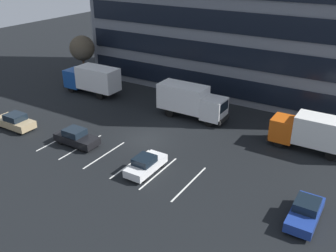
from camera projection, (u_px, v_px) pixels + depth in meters
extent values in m
plane|color=black|center=(147.00, 139.00, 35.16)|extent=(120.00, 120.00, 0.00)
cube|color=slate|center=(231.00, 0.00, 44.40)|extent=(34.79, 10.94, 21.60)
cube|color=black|center=(207.00, 83.00, 43.91)|extent=(33.40, 0.16, 2.30)
cube|color=black|center=(208.00, 53.00, 42.37)|extent=(33.40, 0.16, 2.30)
cube|color=black|center=(209.00, 20.00, 40.84)|extent=(33.40, 0.16, 2.30)
cube|color=silver|center=(59.00, 139.00, 35.16)|extent=(0.14, 5.40, 0.01)
cube|color=silver|center=(81.00, 147.00, 33.83)|extent=(0.14, 5.40, 0.01)
cube|color=silver|center=(105.00, 155.00, 32.49)|extent=(0.14, 5.40, 0.01)
cube|color=silver|center=(131.00, 164.00, 31.16)|extent=(0.14, 5.40, 0.01)
cube|color=silver|center=(159.00, 173.00, 29.83)|extent=(0.14, 5.40, 0.01)
cube|color=silver|center=(190.00, 184.00, 28.49)|extent=(0.14, 5.40, 0.01)
cube|color=white|center=(214.00, 109.00, 37.84)|extent=(2.16, 2.36, 2.16)
cube|color=black|center=(224.00, 107.00, 37.15)|extent=(0.06, 1.98, 0.95)
cube|color=white|center=(183.00, 97.00, 39.34)|extent=(5.11, 2.46, 2.66)
cube|color=black|center=(224.00, 120.00, 37.70)|extent=(0.20, 2.36, 0.39)
cylinder|color=black|center=(218.00, 115.00, 39.08)|extent=(0.98, 0.30, 0.98)
cylinder|color=black|center=(209.00, 122.00, 37.52)|extent=(0.98, 0.30, 0.98)
cylinder|color=black|center=(179.00, 106.00, 41.30)|extent=(0.98, 0.30, 0.98)
cylinder|color=black|center=(170.00, 112.00, 39.74)|extent=(0.98, 0.30, 0.98)
cube|color=#D85914|center=(283.00, 128.00, 33.86)|extent=(2.05, 2.23, 2.05)
cube|color=black|center=(273.00, 122.00, 34.16)|extent=(0.06, 1.88, 0.90)
cube|color=white|center=(324.00, 132.00, 32.00)|extent=(4.84, 2.33, 2.51)
cube|color=black|center=(271.00, 134.00, 34.74)|extent=(0.19, 2.23, 0.37)
cylinder|color=black|center=(279.00, 143.00, 33.56)|extent=(0.93, 0.28, 0.93)
cylinder|color=black|center=(285.00, 135.00, 35.03)|extent=(0.93, 0.28, 0.93)
cylinder|color=black|center=(331.00, 155.00, 31.46)|extent=(0.93, 0.28, 0.93)
cylinder|color=black|center=(335.00, 146.00, 32.93)|extent=(0.93, 0.28, 0.93)
cube|color=#194799|center=(76.00, 78.00, 46.94)|extent=(2.18, 2.38, 2.18)
cube|color=black|center=(70.00, 73.00, 47.27)|extent=(0.06, 2.00, 0.96)
cube|color=white|center=(98.00, 78.00, 44.96)|extent=(5.16, 2.48, 2.68)
cube|color=black|center=(70.00, 83.00, 47.89)|extent=(0.20, 2.38, 0.40)
cylinder|color=black|center=(71.00, 88.00, 46.62)|extent=(0.99, 0.30, 0.99)
cylinder|color=black|center=(83.00, 84.00, 48.19)|extent=(0.99, 0.30, 0.99)
cylinder|color=black|center=(100.00, 95.00, 44.38)|extent=(0.99, 0.30, 0.99)
cylinder|color=black|center=(111.00, 90.00, 45.96)|extent=(0.99, 0.30, 0.99)
cube|color=white|center=(146.00, 166.00, 29.84)|extent=(1.65, 3.93, 0.64)
cube|color=black|center=(144.00, 160.00, 29.43)|extent=(1.45, 1.65, 0.55)
cylinder|color=black|center=(148.00, 159.00, 31.26)|extent=(0.20, 0.55, 0.55)
cylinder|color=black|center=(162.00, 164.00, 30.58)|extent=(0.20, 0.55, 0.55)
cylinder|color=black|center=(129.00, 173.00, 29.32)|extent=(0.20, 0.55, 0.55)
cylinder|color=black|center=(144.00, 178.00, 28.64)|extent=(0.20, 0.55, 0.55)
cube|color=black|center=(77.00, 139.00, 33.96)|extent=(4.21, 1.76, 0.69)
cube|color=black|center=(74.00, 132.00, 33.79)|extent=(1.77, 1.55, 0.59)
cylinder|color=black|center=(94.00, 142.00, 34.03)|extent=(0.59, 0.22, 0.59)
cylinder|color=black|center=(82.00, 149.00, 32.85)|extent=(0.59, 0.22, 0.59)
cylinder|color=black|center=(73.00, 135.00, 35.31)|extent=(0.59, 0.22, 0.59)
cylinder|color=black|center=(60.00, 141.00, 34.14)|extent=(0.59, 0.22, 0.59)
cube|color=navy|center=(305.00, 214.00, 24.33)|extent=(1.72, 4.11, 0.67)
cube|color=black|center=(307.00, 205.00, 24.22)|extent=(1.51, 1.73, 0.57)
cylinder|color=black|center=(311.00, 233.00, 23.08)|extent=(0.21, 0.57, 0.57)
cylinder|color=black|center=(287.00, 225.00, 23.79)|extent=(0.21, 0.57, 0.57)
cylinder|color=black|center=(320.00, 210.00, 25.10)|extent=(0.21, 0.57, 0.57)
cylinder|color=black|center=(298.00, 203.00, 25.81)|extent=(0.21, 0.57, 0.57)
cube|color=tan|center=(15.00, 123.00, 37.14)|extent=(4.32, 1.81, 0.70)
cube|color=black|center=(15.00, 117.00, 36.76)|extent=(1.81, 1.59, 0.60)
cylinder|color=black|center=(0.00, 125.00, 37.32)|extent=(0.60, 0.22, 0.60)
cylinder|color=black|center=(13.00, 120.00, 38.53)|extent=(0.60, 0.22, 0.60)
cylinder|color=black|center=(18.00, 131.00, 36.01)|extent=(0.60, 0.22, 0.60)
cylinder|color=black|center=(31.00, 125.00, 37.21)|extent=(0.60, 0.22, 0.60)
cylinder|color=#473323|center=(84.00, 69.00, 50.19)|extent=(0.28, 0.28, 3.21)
sphere|color=#4C4233|center=(82.00, 48.00, 48.96)|extent=(3.26, 3.26, 3.26)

